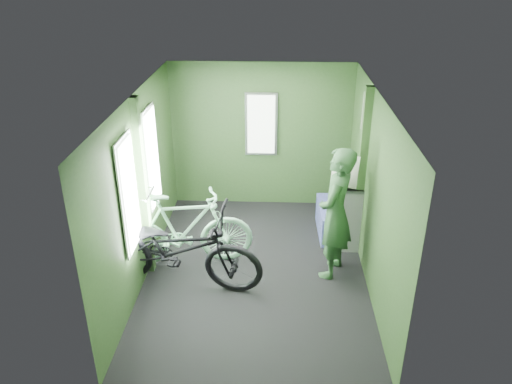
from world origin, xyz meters
TOP-DOWN VIEW (x-y plane):
  - room at (-0.04, 0.04)m, footprint 4.00×4.02m
  - bicycle_black at (-0.93, -0.35)m, footprint 2.23×1.23m
  - bicycle_mint at (-0.93, 0.12)m, footprint 1.86×0.88m
  - passenger at (0.98, 0.04)m, footprint 0.62×0.76m
  - waste_box at (1.26, 0.71)m, footprint 0.28×0.39m
  - bench_seat at (1.15, 1.05)m, footprint 0.51×0.89m

SIDE VIEW (x-z plane):
  - bicycle_black at x=-0.93m, z-range -0.60..0.60m
  - bicycle_mint at x=-0.93m, z-range -0.56..0.56m
  - bench_seat at x=1.15m, z-range -0.19..0.73m
  - waste_box at x=1.26m, z-range 0.00..0.94m
  - passenger at x=0.98m, z-range 0.00..1.71m
  - room at x=-0.04m, z-range 0.28..2.59m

